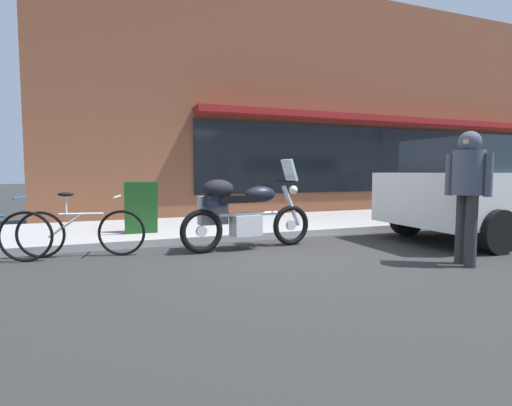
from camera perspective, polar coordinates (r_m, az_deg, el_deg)
The scene contains 7 objects.
ground_plane at distance 5.86m, azimuth 4.84°, elevation -7.37°, with size 80.00×80.00×0.00m, color #2D2D2D.
storefront_building at distance 14.21m, azimuth 26.24°, elevation 11.08°, with size 23.64×0.90×6.00m.
touring_motorcycle at distance 6.14m, azimuth -2.27°, elevation -1.06°, with size 2.19×0.62×1.41m.
parked_bicycle at distance 6.14m, azimuth -23.75°, elevation -3.73°, with size 1.71×0.55×0.92m.
parked_minivan at distance 8.51m, azimuth 32.74°, elevation 1.96°, with size 4.80×2.14×1.74m.
pedestrian_walking at distance 5.72m, azimuth 28.09°, elevation 2.79°, with size 0.50×0.53×1.71m.
sandwich_board_sign at distance 7.28m, azimuth -16.17°, elevation -0.60°, with size 0.55×0.41×0.91m.
Camera 1 is at (-2.53, -5.14, 1.20)m, focal length 27.93 mm.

